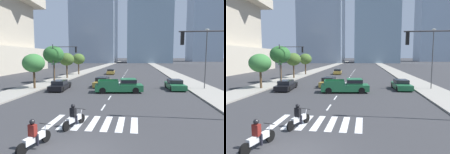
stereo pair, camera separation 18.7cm
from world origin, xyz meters
The scene contains 18 objects.
sidewalk_east centered at (11.43, 30.00, 0.07)m, with size 4.00×260.00×0.15m, color gray.
sidewalk_west centered at (-11.43, 30.00, 0.07)m, with size 4.00×260.00×0.15m, color gray.
crosswalk_near centered at (0.00, 4.45, 0.00)m, with size 5.85×2.97×0.01m.
lane_divider_center centered at (0.00, 32.45, 0.00)m, with size 0.14×50.00×0.01m.
motorcycle_lead centered at (-1.03, 3.58, 0.58)m, with size 0.99×2.08×1.49m.
motorcycle_trailing centered at (-1.98, 0.50, 0.58)m, with size 0.85×2.20×1.49m.
pickup_truck centered at (0.97, 15.66, 0.81)m, with size 5.91×2.76×1.67m.
sedan_green_0 centered at (7.88, 18.77, 0.60)m, with size 2.18×4.58×1.30m.
sedan_gold_1 centered at (-3.38, 39.37, 0.58)m, with size 2.00×4.53×1.25m.
sedan_black_2 centered at (-7.10, 16.51, 0.59)m, with size 2.12×4.85×1.27m.
sedan_gold_3 centered at (-2.05, 20.10, 0.62)m, with size 2.16×4.91×1.36m.
traffic_signal_far centered at (-8.79, 21.74, 4.28)m, with size 4.28×0.28×6.07m.
street_lamp_east centered at (11.73, 19.08, 4.62)m, with size 0.50×0.24×7.73m.
street_tree_nearest centered at (-10.63, 16.50, 3.47)m, with size 2.85×2.85×4.55m.
street_tree_second centered at (-10.63, 22.88, 4.62)m, with size 3.31×3.31×5.90m.
street_tree_third centered at (-10.63, 28.92, 3.74)m, with size 2.87×2.87×4.84m.
street_tree_fourth centered at (-10.63, 36.75, 3.70)m, with size 2.93×2.93×4.82m.
office_tower_right_skyline centered at (56.31, 161.94, 40.77)m, with size 22.28×23.29×92.63m.
Camera 2 is at (2.98, -7.97, 4.42)m, focal length 31.70 mm.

